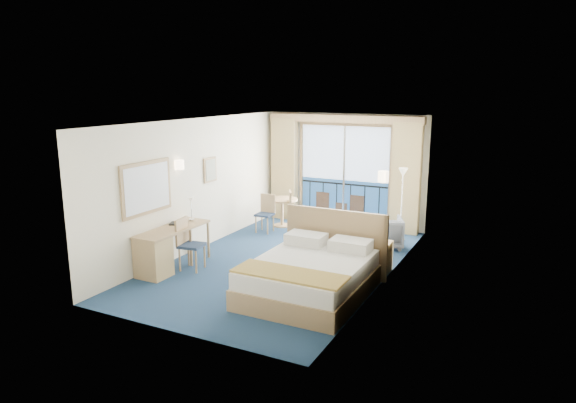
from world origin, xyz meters
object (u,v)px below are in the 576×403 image
object	(u,v)px
nightstand	(379,256)
round_table	(282,205)
armchair	(385,232)
table_chair_b	(266,211)
floor_lamp	(403,186)
bed	(311,275)
desk	(158,252)
table_chair_a	(295,208)
desk_chair	(187,241)

from	to	relation	value
nightstand	round_table	distance (m)	3.62
armchair	table_chair_b	bearing A→B (deg)	-22.52
table_chair_b	floor_lamp	bearing A→B (deg)	10.66
bed	nightstand	size ratio (longest dim) A/B	4.05
bed	desk	size ratio (longest dim) A/B	1.40
nightstand	table_chair_a	world-z (taller)	table_chair_a
table_chair_b	nightstand	bearing A→B (deg)	-26.22
armchair	desk	world-z (taller)	desk
armchair	bed	bearing A→B (deg)	59.70
armchair	desk	xyz separation A→B (m)	(-3.17, -3.42, 0.09)
nightstand	table_chair_b	xyz separation A→B (m)	(-3.13, 1.40, 0.21)
bed	round_table	bearing A→B (deg)	123.75
nightstand	armchair	bearing A→B (deg)	101.94
desk_chair	table_chair_b	size ratio (longest dim) A/B	1.10
nightstand	round_table	xyz separation A→B (m)	(-3.02, 1.99, 0.24)
nightstand	desk_chair	distance (m)	3.52
nightstand	table_chair_b	world-z (taller)	table_chair_b
bed	table_chair_b	world-z (taller)	bed
round_table	nightstand	bearing A→B (deg)	-33.36
bed	round_table	size ratio (longest dim) A/B	3.00
bed	desk_chair	xyz separation A→B (m)	(-2.53, 0.06, 0.21)
round_table	table_chair_b	size ratio (longest dim) A/B	0.86
desk	nightstand	bearing A→B (deg)	29.42
round_table	table_chair_b	xyz separation A→B (m)	(-0.12, -0.58, -0.02)
armchair	table_chair_b	distance (m)	2.83
desk_chair	table_chair_a	bearing A→B (deg)	-19.15
nightstand	armchair	world-z (taller)	armchair
desk	desk_chair	world-z (taller)	desk_chair
floor_lamp	desk	world-z (taller)	floor_lamp
round_table	desk	bearing A→B (deg)	-96.67
nightstand	armchair	size ratio (longest dim) A/B	0.78
desk_chair	table_chair_a	world-z (taller)	desk_chair
desk	table_chair_b	size ratio (longest dim) A/B	1.85
bed	desk_chair	bearing A→B (deg)	178.54
nightstand	desk_chair	xyz separation A→B (m)	(-3.18, -1.48, 0.26)
armchair	floor_lamp	world-z (taller)	floor_lamp
table_chair_a	round_table	bearing A→B (deg)	36.38
armchair	nightstand	bearing A→B (deg)	78.22
bed	nightstand	distance (m)	1.68
round_table	table_chair_a	world-z (taller)	table_chair_a
armchair	floor_lamp	distance (m)	1.10
armchair	table_chair_b	xyz separation A→B (m)	(-2.82, -0.06, 0.17)
bed	floor_lamp	size ratio (longest dim) A/B	1.40
floor_lamp	table_chair_b	bearing A→B (deg)	-167.23
floor_lamp	table_chair_a	bearing A→B (deg)	-173.20
bed	desk_chair	distance (m)	2.54
bed	table_chair_b	xyz separation A→B (m)	(-2.48, 2.95, 0.16)
bed	table_chair_b	size ratio (longest dim) A/B	2.59
bed	table_chair_a	size ratio (longest dim) A/B	2.41
desk	floor_lamp	bearing A→B (deg)	50.42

